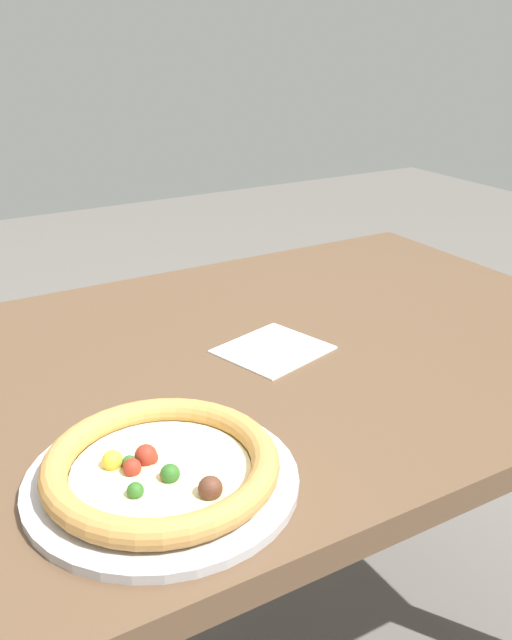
{
  "coord_description": "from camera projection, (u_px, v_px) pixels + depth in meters",
  "views": [
    {
      "loc": [
        -0.55,
        -0.9,
        1.25
      ],
      "look_at": [
        0.0,
        0.05,
        0.78
      ],
      "focal_mm": 39.4,
      "sensor_mm": 36.0,
      "label": 1
    }
  ],
  "objects": [
    {
      "name": "pizza_near",
      "position": [
        161.0,
        470.0,
        0.81
      ],
      "size": [
        0.32,
        0.32,
        0.04
      ],
      "color": "#B7B7BC",
      "rests_on": "dining_table"
    },
    {
      "name": "paper_napkin",
      "position": [
        275.0,
        349.0,
        1.16
      ],
      "size": [
        0.19,
        0.18,
        0.0
      ],
      "primitive_type": "cube",
      "rotation": [
        0.0,
        0.0,
        0.28
      ],
      "color": "white",
      "rests_on": "dining_table"
    },
    {
      "name": "dining_table",
      "position": [
        269.0,
        405.0,
        1.21
      ],
      "size": [
        1.26,
        0.88,
        0.75
      ],
      "color": "brown",
      "rests_on": "ground"
    }
  ]
}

